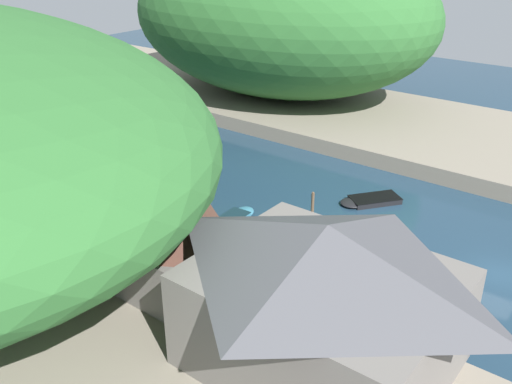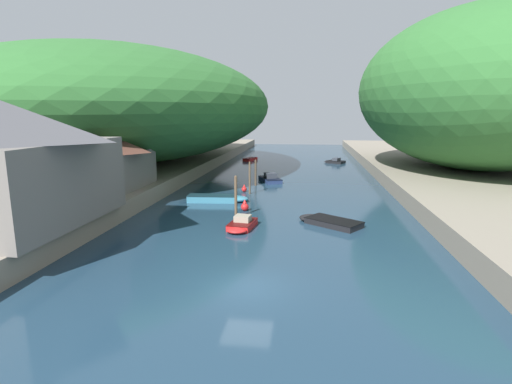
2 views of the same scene
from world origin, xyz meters
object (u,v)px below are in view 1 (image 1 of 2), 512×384
(boat_far_right_bank, at_px, (98,108))
(boat_navy_launch, at_px, (368,201))
(boat_near_quay, at_px, (152,168))
(channel_buoy_far, at_px, (288,218))
(waterfront_building, at_px, (324,294))
(boat_cabin_cruiser, at_px, (354,238))
(person_on_quay, at_px, (351,328))
(channel_buoy_near, at_px, (196,196))
(boat_small_dinghy, at_px, (231,221))
(boathouse_shed, at_px, (158,239))

(boat_far_right_bank, relative_size, boat_navy_launch, 0.74)
(boat_near_quay, bearing_deg, channel_buoy_far, -114.99)
(waterfront_building, relative_size, channel_buoy_far, 12.26)
(boat_cabin_cruiser, bearing_deg, person_on_quay, 35.09)
(boat_cabin_cruiser, height_order, channel_buoy_near, boat_cabin_cruiser)
(waterfront_building, relative_size, boat_cabin_cruiser, 3.38)
(waterfront_building, relative_size, boat_small_dinghy, 2.12)
(boat_near_quay, bearing_deg, person_on_quay, -136.08)
(boat_near_quay, height_order, boat_navy_launch, boat_near_quay)
(boat_navy_launch, height_order, channel_buoy_far, channel_buoy_far)
(boathouse_shed, height_order, boat_navy_launch, boathouse_shed)
(boat_cabin_cruiser, xyz_separation_m, channel_buoy_near, (-2.07, 14.36, 0.03))
(waterfront_building, height_order, boathouse_shed, waterfront_building)
(boat_far_right_bank, distance_m, channel_buoy_near, 30.18)
(boat_near_quay, relative_size, boat_far_right_bank, 1.39)
(boat_cabin_cruiser, xyz_separation_m, person_on_quay, (-12.07, -6.25, 2.25))
(boat_cabin_cruiser, relative_size, boat_far_right_bank, 0.95)
(channel_buoy_near, bearing_deg, boat_cabin_cruiser, -81.79)
(boat_small_dinghy, bearing_deg, boat_navy_launch, 52.06)
(waterfront_building, height_order, boat_far_right_bank, waterfront_building)
(boat_near_quay, height_order, person_on_quay, person_on_quay)
(channel_buoy_far, height_order, person_on_quay, person_on_quay)
(boathouse_shed, height_order, channel_buoy_near, boathouse_shed)
(boathouse_shed, xyz_separation_m, person_on_quay, (1.83, -12.37, -1.79))
(person_on_quay, bearing_deg, boat_cabin_cruiser, -54.75)
(waterfront_building, distance_m, channel_buoy_near, 23.98)
(boathouse_shed, bearing_deg, boat_far_right_bank, 57.15)
(boat_cabin_cruiser, relative_size, boat_near_quay, 0.68)
(waterfront_building, xyz_separation_m, person_on_quay, (2.05, -0.56, -3.07))
(waterfront_building, xyz_separation_m, boat_small_dinghy, (10.45, 14.75, -5.30))
(boat_small_dinghy, relative_size, channel_buoy_near, 7.07)
(channel_buoy_near, distance_m, person_on_quay, 23.02)
(boat_navy_launch, xyz_separation_m, person_on_quay, (-18.55, -8.47, 2.32))
(boat_near_quay, bearing_deg, boathouse_shed, -154.15)
(waterfront_building, xyz_separation_m, channel_buoy_near, (12.05, 20.05, -5.29))
(boat_near_quay, relative_size, channel_buoy_near, 6.51)
(channel_buoy_far, bearing_deg, boat_cabin_cruiser, -83.78)
(boat_small_dinghy, height_order, person_on_quay, person_on_quay)
(channel_buoy_far, bearing_deg, boat_navy_launch, -25.94)
(boat_navy_launch, bearing_deg, boat_far_right_bank, 32.41)
(waterfront_building, distance_m, boat_cabin_cruiser, 16.13)
(person_on_quay, bearing_deg, boathouse_shed, 16.30)
(waterfront_building, bearing_deg, boat_near_quay, 63.08)
(boat_small_dinghy, bearing_deg, boathouse_shed, -77.93)
(channel_buoy_near, bearing_deg, boat_navy_launch, -54.83)
(boat_near_quay, relative_size, person_on_quay, 3.32)
(boat_cabin_cruiser, height_order, boat_far_right_bank, boat_far_right_bank)
(channel_buoy_near, bearing_deg, boat_small_dinghy, -106.78)
(boat_cabin_cruiser, height_order, boat_near_quay, boat_near_quay)
(waterfront_building, bearing_deg, channel_buoy_far, 40.08)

